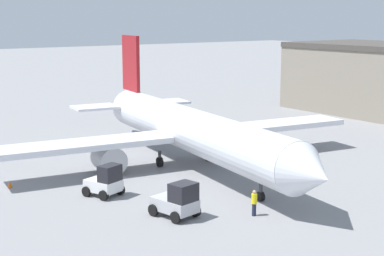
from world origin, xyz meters
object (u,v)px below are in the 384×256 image
(airplane, at_px, (187,129))
(safety_cone_near, at_px, (10,184))
(pushback_tug, at_px, (105,182))
(baggage_tug, at_px, (177,201))
(ground_crew_worker, at_px, (254,202))
(belt_loader_truck, at_px, (108,158))

(airplane, bearing_deg, safety_cone_near, -90.28)
(airplane, distance_m, safety_cone_near, 15.86)
(pushback_tug, height_order, safety_cone_near, pushback_tug)
(baggage_tug, relative_size, pushback_tug, 1.09)
(baggage_tug, bearing_deg, airplane, 131.37)
(airplane, height_order, pushback_tug, airplane)
(ground_crew_worker, bearing_deg, belt_loader_truck, 104.75)
(airplane, relative_size, baggage_tug, 11.25)
(airplane, height_order, baggage_tug, airplane)
(ground_crew_worker, xyz_separation_m, pushback_tug, (-9.82, -6.02, 0.15))
(ground_crew_worker, relative_size, belt_loader_truck, 0.58)
(airplane, bearing_deg, ground_crew_worker, -8.78)
(ground_crew_worker, xyz_separation_m, baggage_tug, (-2.79, -4.35, 0.18))
(ground_crew_worker, bearing_deg, baggage_tug, 155.58)
(baggage_tug, xyz_separation_m, safety_cone_near, (-13.38, -6.73, -0.86))
(airplane, relative_size, ground_crew_worker, 20.93)
(ground_crew_worker, height_order, belt_loader_truck, belt_loader_truck)
(safety_cone_near, bearing_deg, ground_crew_worker, 34.41)
(pushback_tug, bearing_deg, safety_cone_near, -160.70)
(ground_crew_worker, bearing_deg, airplane, 80.96)
(airplane, xyz_separation_m, baggage_tug, (10.99, -8.65, -2.15))
(baggage_tug, bearing_deg, belt_loader_truck, 159.97)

